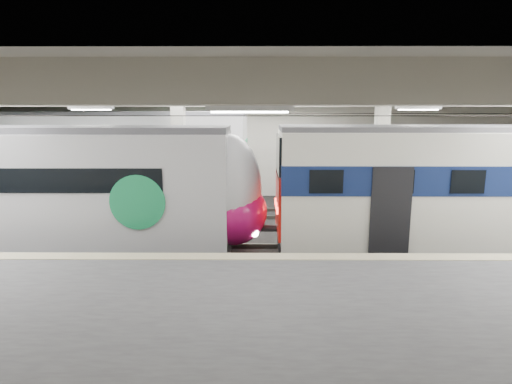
{
  "coord_description": "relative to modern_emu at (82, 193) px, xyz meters",
  "views": [
    {
      "loc": [
        0.17,
        -13.96,
        4.97
      ],
      "look_at": [
        0.07,
        1.0,
        2.0
      ],
      "focal_mm": 30.0,
      "sensor_mm": 36.0,
      "label": 1
    }
  ],
  "objects": [
    {
      "name": "older_rer",
      "position": [
        13.11,
        0.0,
        0.15
      ],
      "size": [
        13.26,
        2.93,
        4.38
      ],
      "color": "white",
      "rests_on": "ground"
    },
    {
      "name": "far_train",
      "position": [
        -2.27,
        5.5,
        0.32
      ],
      "size": [
        15.25,
        3.6,
        4.79
      ],
      "rotation": [
        0.0,
        0.0,
        -0.03
      ],
      "color": "silver",
      "rests_on": "ground"
    },
    {
      "name": "station_hall",
      "position": [
        5.74,
        -1.74,
        1.1
      ],
      "size": [
        36.0,
        24.0,
        5.75
      ],
      "color": "black",
      "rests_on": "ground"
    },
    {
      "name": "modern_emu",
      "position": [
        0.0,
        0.0,
        0.0
      ],
      "size": [
        13.49,
        2.79,
        4.37
      ],
      "color": "silver",
      "rests_on": "ground"
    }
  ]
}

